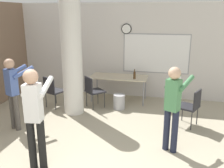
{
  "coord_description": "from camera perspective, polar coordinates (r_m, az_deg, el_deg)",
  "views": [
    {
      "loc": [
        1.13,
        -2.39,
        2.51
      ],
      "look_at": [
        0.07,
        2.3,
        1.13
      ],
      "focal_mm": 40.0,
      "sensor_mm": 36.0,
      "label": 1
    }
  ],
  "objects": [
    {
      "name": "wall_back",
      "position": [
        7.61,
        4.24,
        7.58
      ],
      "size": [
        8.0,
        0.15,
        2.8
      ],
      "color": "silver",
      "rests_on": "ground_plane"
    },
    {
      "name": "support_pillar",
      "position": [
        6.26,
        -9.12,
        5.6
      ],
      "size": [
        0.5,
        0.5,
        2.8
      ],
      "color": "silver",
      "rests_on": "ground_plane"
    },
    {
      "name": "folding_table",
      "position": [
        7.24,
        1.58,
        1.38
      ],
      "size": [
        1.63,
        0.74,
        0.73
      ],
      "color": "beige",
      "rests_on": "ground_plane"
    },
    {
      "name": "bottle_on_table",
      "position": [
        6.96,
        5.16,
        2.03
      ],
      "size": [
        0.07,
        0.07,
        0.27
      ],
      "color": "#4C3319",
      "rests_on": "folding_table"
    },
    {
      "name": "waste_bin",
      "position": [
        6.74,
        1.65,
        -4.07
      ],
      "size": [
        0.31,
        0.31,
        0.4
      ],
      "color": "#B2B2B7",
      "rests_on": "ground_plane"
    },
    {
      "name": "chair_mid_room",
      "position": [
        5.9,
        17.57,
        -4.59
      ],
      "size": [
        0.59,
        0.59,
        0.87
      ],
      "color": "#232328",
      "rests_on": "ground_plane"
    },
    {
      "name": "chair_near_pillar",
      "position": [
        6.9,
        -13.35,
        -1.27
      ],
      "size": [
        0.57,
        0.57,
        0.87
      ],
      "color": "#232328",
      "rests_on": "ground_plane"
    },
    {
      "name": "chair_table_left",
      "position": [
        6.74,
        -4.37,
        -1.28
      ],
      "size": [
        0.62,
        0.62,
        0.87
      ],
      "color": "#232328",
      "rests_on": "ground_plane"
    },
    {
      "name": "person_playing_side",
      "position": [
        4.62,
        13.81,
        -4.2
      ],
      "size": [
        0.54,
        0.67,
        1.61
      ],
      "color": "#1E2338",
      "rests_on": "ground_plane"
    },
    {
      "name": "person_playing_front",
      "position": [
        4.15,
        -17.27,
        -6.1
      ],
      "size": [
        0.43,
        0.65,
        1.7
      ],
      "color": "black",
      "rests_on": "ground_plane"
    },
    {
      "name": "person_watching_back",
      "position": [
        5.77,
        -21.68,
        -0.99
      ],
      "size": [
        0.52,
        0.64,
        1.59
      ],
      "color": "#514C47",
      "rests_on": "ground_plane"
    }
  ]
}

